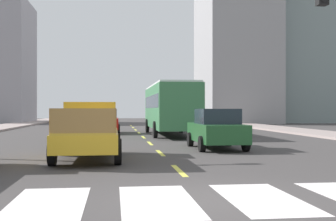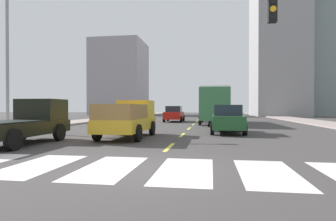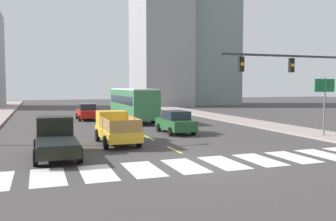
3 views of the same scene
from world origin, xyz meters
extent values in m
plane|color=#413D3C|center=(0.00, 0.00, 0.00)|extent=(160.00, 160.00, 0.00)
cube|color=gray|center=(-12.09, 18.00, 0.07)|extent=(3.41, 110.00, 0.15)
cube|color=silver|center=(-2.97, 0.00, 0.00)|extent=(1.36, 3.12, 0.01)
cube|color=silver|center=(-0.99, 0.00, 0.00)|extent=(1.36, 3.12, 0.01)
cube|color=silver|center=(0.99, 0.00, 0.00)|extent=(1.36, 3.12, 0.01)
cube|color=silver|center=(2.97, 0.00, 0.00)|extent=(1.36, 3.12, 0.01)
cube|color=#DAD44B|center=(0.00, 4.00, 0.00)|extent=(0.16, 2.40, 0.01)
cube|color=#DAD44B|center=(0.00, 9.00, 0.00)|extent=(0.16, 2.40, 0.01)
cube|color=#DAD44B|center=(0.00, 14.00, 0.00)|extent=(0.16, 2.40, 0.01)
cube|color=#DAD44B|center=(0.00, 19.00, 0.00)|extent=(0.16, 2.40, 0.01)
cube|color=#DAD44B|center=(0.00, 24.00, 0.00)|extent=(0.16, 2.40, 0.01)
cube|color=#DAD44B|center=(0.00, 29.00, 0.00)|extent=(0.16, 2.40, 0.01)
cube|color=#DAD44B|center=(0.00, 34.00, 0.00)|extent=(0.16, 2.40, 0.01)
cube|color=#DAD44B|center=(0.00, 39.00, 0.00)|extent=(0.16, 2.40, 0.01)
cube|color=gold|center=(-2.65, 7.06, 0.68)|extent=(1.96, 5.20, 0.56)
cube|color=gold|center=(-2.65, 8.76, 1.46)|extent=(1.84, 1.60, 1.00)
cube|color=#19232D|center=(-2.65, 9.20, 1.64)|extent=(1.72, 0.08, 0.56)
cube|color=gold|center=(-2.65, 6.11, 0.99)|extent=(1.84, 3.30, 0.06)
cylinder|color=black|center=(-3.63, 8.62, 0.40)|extent=(0.22, 0.80, 0.80)
cylinder|color=black|center=(-1.67, 8.62, 0.40)|extent=(0.22, 0.80, 0.80)
cylinder|color=black|center=(-3.63, 5.50, 0.40)|extent=(0.22, 0.80, 0.80)
cylinder|color=black|center=(-1.67, 5.50, 0.40)|extent=(0.22, 0.80, 0.80)
cube|color=olive|center=(-3.55, 6.11, 1.37)|extent=(0.06, 3.17, 0.70)
cube|color=olive|center=(-1.74, 6.11, 1.37)|extent=(0.06, 3.17, 0.70)
cube|color=olive|center=(-2.65, 4.53, 1.37)|extent=(1.80, 0.06, 0.70)
cube|color=black|center=(-6.40, 3.78, 0.68)|extent=(1.96, 5.20, 0.56)
cube|color=black|center=(-6.40, 5.48, 1.46)|extent=(1.84, 1.60, 1.00)
cube|color=#19232D|center=(-6.40, 5.92, 1.64)|extent=(1.72, 0.08, 0.56)
cube|color=black|center=(-6.40, 2.83, 0.99)|extent=(1.84, 3.30, 0.06)
cylinder|color=black|center=(-7.38, 5.34, 0.40)|extent=(0.22, 0.80, 0.80)
cylinder|color=black|center=(-5.42, 5.34, 0.40)|extent=(0.22, 0.80, 0.80)
cylinder|color=black|center=(-5.42, 2.22, 0.40)|extent=(0.22, 0.80, 0.80)
cube|color=#367346|center=(1.89, 21.09, 1.85)|extent=(2.50, 10.80, 2.70)
cube|color=#19232D|center=(1.89, 21.09, 2.20)|extent=(2.52, 9.94, 0.80)
cube|color=silver|center=(1.89, 21.09, 3.26)|extent=(2.40, 10.37, 0.12)
cylinder|color=black|center=(0.64, 24.43, 0.50)|extent=(0.22, 1.00, 1.00)
cylinder|color=black|center=(3.14, 24.43, 0.50)|extent=(0.22, 1.00, 1.00)
cylinder|color=black|center=(0.64, 18.12, 0.50)|extent=(0.22, 1.00, 1.00)
cylinder|color=black|center=(3.14, 18.12, 0.50)|extent=(0.22, 1.00, 1.00)
cube|color=red|center=(-2.39, 23.75, 0.70)|extent=(1.80, 4.40, 0.76)
cube|color=#1E2833|center=(-2.39, 23.60, 1.40)|extent=(1.58, 2.11, 0.64)
cylinder|color=black|center=(-3.29, 25.11, 0.32)|extent=(0.22, 0.64, 0.64)
cylinder|color=black|center=(-1.49, 25.11, 0.32)|extent=(0.22, 0.64, 0.64)
cylinder|color=black|center=(-3.29, 22.39, 0.32)|extent=(0.22, 0.64, 0.64)
cylinder|color=black|center=(-1.49, 22.39, 0.32)|extent=(0.22, 0.64, 0.64)
cube|color=#205429|center=(2.59, 10.61, 0.70)|extent=(1.80, 4.40, 0.76)
cube|color=#1E2833|center=(2.59, 10.46, 1.40)|extent=(1.58, 2.11, 0.64)
cylinder|color=black|center=(1.69, 11.97, 0.32)|extent=(0.22, 0.64, 0.64)
cylinder|color=black|center=(3.49, 11.97, 0.32)|extent=(0.22, 0.64, 0.64)
cylinder|color=black|center=(1.69, 9.24, 0.32)|extent=(0.22, 0.64, 0.64)
cylinder|color=black|center=(3.49, 9.24, 0.32)|extent=(0.22, 0.64, 0.64)
cube|color=black|center=(3.67, 2.99, 4.85)|extent=(0.28, 0.24, 0.84)
cylinder|color=black|center=(3.67, 2.86, 5.11)|extent=(0.20, 0.04, 0.20)
cylinder|color=orange|center=(3.67, 2.86, 4.85)|extent=(0.20, 0.04, 0.20)
cylinder|color=black|center=(3.67, 2.86, 4.59)|extent=(0.20, 0.04, 0.20)
cylinder|color=gray|center=(-11.66, 9.82, 4.50)|extent=(0.20, 0.20, 9.00)
cube|color=#969299|center=(-17.89, 51.79, 7.84)|extent=(10.38, 10.73, 15.68)
cube|color=gray|center=(23.02, 48.09, 15.29)|extent=(11.53, 8.02, 30.58)
camera|label=1|loc=(-1.78, -8.16, 1.68)|focal=47.64mm
camera|label=2|loc=(1.63, -6.98, 1.56)|focal=30.22mm
camera|label=3|loc=(-7.20, -15.00, 3.66)|focal=38.71mm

